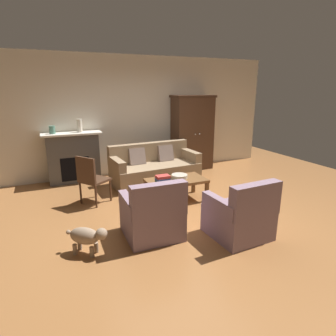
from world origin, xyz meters
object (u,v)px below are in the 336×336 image
couch (154,169)px  mantel_vase_cream (79,126)px  side_chair_wooden (91,177)px  armoire (192,133)px  fruit_bowl (179,176)px  mantel_vase_jade (52,130)px  fireplace (74,157)px  armchair_near_right (240,216)px  coffee_table (176,182)px  dog (87,237)px  book_stack (163,179)px  armchair_near_left (153,216)px

couch → mantel_vase_cream: mantel_vase_cream is taller
side_chair_wooden → armoire: bearing=26.4°
couch → fruit_bowl: bearing=-86.2°
mantel_vase_jade → mantel_vase_cream: bearing=0.0°
fireplace → mantel_vase_jade: mantel_vase_jade is taller
armchair_near_right → fruit_bowl: bearing=95.6°
coffee_table → dog: coffee_table is taller
couch → armchair_near_right: 2.77m
fruit_bowl → dog: 2.26m
dog → armoire: bearing=44.1°
armchair_near_right → book_stack: bearing=110.0°
coffee_table → dog: 2.15m
armoire → armchair_near_right: 3.69m
fireplace → side_chair_wooden: bearing=-84.5°
coffee_table → mantel_vase_jade: mantel_vase_jade is taller
armoire → mantel_vase_cream: armoire is taller
book_stack → couch: bearing=75.8°
armoire → couch: bearing=-151.9°
coffee_table → book_stack: size_ratio=4.30×
dog → armchair_near_right: bearing=-11.6°
armoire → armchair_near_left: armoire is taller
couch → dog: size_ratio=4.08×
armoire → side_chair_wooden: bearing=-153.6°
couch → coffee_table: (-0.01, -1.17, 0.05)m
coffee_table → fruit_bowl: (0.09, 0.04, 0.09)m
fireplace → book_stack: bearing=-57.2°
mantel_vase_cream → armchair_near_left: size_ratio=0.32×
mantel_vase_jade → side_chair_wooden: 1.69m
fruit_bowl → side_chair_wooden: side_chair_wooden is taller
fruit_bowl → armchair_near_right: (0.16, -1.64, -0.14)m
armoire → mantel_vase_jade: (-3.33, 0.06, 0.26)m
fireplace → armchair_near_left: 3.14m
coffee_table → mantel_vase_jade: (-1.99, 1.93, 0.84)m
fireplace → book_stack: size_ratio=4.93×
fireplace → mantel_vase_jade: size_ratio=7.52×
armchair_near_left → armchair_near_right: same height
coffee_table → fruit_bowl: size_ratio=3.65×
book_stack → side_chair_wooden: side_chair_wooden is taller
dog → mantel_vase_cream: bearing=83.2°
coffee_table → dog: bearing=-147.0°
armoire → side_chair_wooden: (-2.81, -1.40, -0.43)m
coffee_table → book_stack: 0.34m
mantel_vase_cream → coffee_table: bearing=-53.5°
fruit_bowl → mantel_vase_cream: mantel_vase_cream is taller
fireplace → dog: size_ratio=2.61×
armchair_near_left → armchair_near_right: (1.13, -0.50, 0.00)m
armoire → mantel_vase_cream: (-2.77, 0.06, 0.32)m
couch → armchair_near_left: size_ratio=2.24×
armoire → armchair_near_left: (-2.22, -2.96, -0.63)m
fireplace → side_chair_wooden: size_ratio=1.40×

